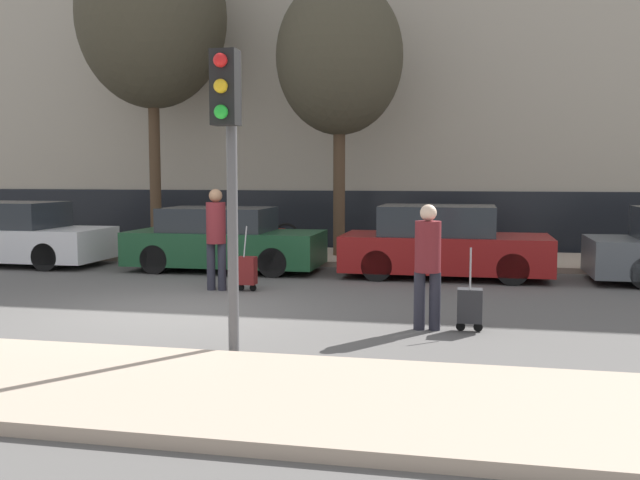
% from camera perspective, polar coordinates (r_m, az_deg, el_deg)
% --- Properties ---
extents(ground_plane, '(80.00, 80.00, 0.00)m').
position_cam_1_polar(ground_plane, '(10.86, -11.49, -5.67)').
color(ground_plane, '#565451').
extents(sidewalk_near, '(28.00, 2.50, 0.12)m').
position_cam_1_polar(sidewalk_near, '(7.65, -22.95, -10.19)').
color(sidewalk_near, tan).
rests_on(sidewalk_near, ground_plane).
extents(sidewalk_far, '(28.00, 3.00, 0.12)m').
position_cam_1_polar(sidewalk_far, '(17.42, -2.28, -1.25)').
color(sidewalk_far, tan).
rests_on(sidewalk_far, ground_plane).
extents(building_facade, '(28.00, 2.69, 10.47)m').
position_cam_1_polar(building_facade, '(20.97, 0.11, 14.00)').
color(building_facade, '#A89E8C').
rests_on(building_facade, ground_plane).
extents(parked_car_0, '(4.21, 1.83, 1.42)m').
position_cam_1_polar(parked_car_0, '(17.53, -23.36, 0.33)').
color(parked_car_0, silver).
rests_on(parked_car_0, ground_plane).
extents(parked_car_1, '(4.07, 1.72, 1.34)m').
position_cam_1_polar(parked_car_1, '(15.23, -7.71, -0.07)').
color(parked_car_1, '#194728').
rests_on(parked_car_1, ground_plane).
extents(parked_car_2, '(4.06, 1.82, 1.43)m').
position_cam_1_polar(parked_car_2, '(14.36, 9.82, -0.31)').
color(parked_car_2, maroon).
rests_on(parked_car_2, ground_plane).
extents(pedestrian_left, '(0.35, 0.34, 1.79)m').
position_cam_1_polar(pedestrian_left, '(12.63, -8.32, 0.59)').
color(pedestrian_left, '#23232D').
rests_on(pedestrian_left, ground_plane).
extents(trolley_left, '(0.34, 0.29, 1.14)m').
position_cam_1_polar(trolley_left, '(12.55, -5.88, -2.46)').
color(trolley_left, maroon).
rests_on(trolley_left, ground_plane).
extents(pedestrian_right, '(0.35, 0.34, 1.65)m').
position_cam_1_polar(pedestrian_right, '(9.41, 8.61, -1.54)').
color(pedestrian_right, '#23232D').
rests_on(pedestrian_right, ground_plane).
extents(trolley_right, '(0.34, 0.29, 1.10)m').
position_cam_1_polar(trolley_right, '(9.51, 11.89, -5.17)').
color(trolley_right, '#262628').
rests_on(trolley_right, ground_plane).
extents(traffic_light, '(0.28, 0.47, 3.37)m').
position_cam_1_polar(traffic_light, '(7.85, -7.37, 7.92)').
color(traffic_light, '#515154').
rests_on(traffic_light, ground_plane).
extents(parked_bicycle, '(1.77, 0.06, 0.96)m').
position_cam_1_polar(parked_bicycle, '(17.84, -4.37, 0.28)').
color(parked_bicycle, black).
rests_on(parked_bicycle, sidewalk_far).
extents(bare_tree_near_crossing, '(3.73, 3.73, 8.13)m').
position_cam_1_polar(bare_tree_near_crossing, '(19.04, -13.31, 16.99)').
color(bare_tree_near_crossing, '#4C3826').
rests_on(bare_tree_near_crossing, sidewalk_far).
extents(bare_tree_down_street, '(2.96, 2.96, 6.46)m').
position_cam_1_polar(bare_tree_down_street, '(17.12, 1.57, 14.37)').
color(bare_tree_down_street, '#4C3826').
rests_on(bare_tree_down_street, sidewalk_far).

